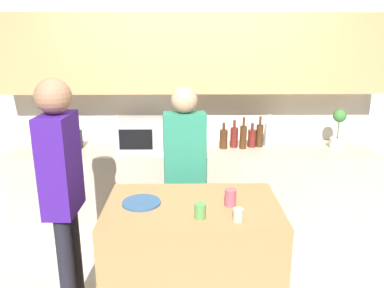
{
  "coord_description": "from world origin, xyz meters",
  "views": [
    {
      "loc": [
        -0.07,
        -2.2,
        1.99
      ],
      "look_at": [
        -0.03,
        0.36,
        1.25
      ],
      "focal_mm": 35.0,
      "sensor_mm": 36.0,
      "label": 1
    }
  ],
  "objects": [
    {
      "name": "potted_plant",
      "position": [
        1.44,
        1.38,
        1.1
      ],
      "size": [
        0.14,
        0.14,
        0.4
      ],
      "color": "silver",
      "rests_on": "back_counter"
    },
    {
      "name": "bottle_1",
      "position": [
        0.41,
        1.43,
        1.01
      ],
      "size": [
        0.08,
        0.08,
        0.28
      ],
      "color": "maroon",
      "rests_on": "back_counter"
    },
    {
      "name": "bottle_3",
      "position": [
        0.6,
        1.44,
        1.0
      ],
      "size": [
        0.08,
        0.08,
        0.24
      ],
      "color": "maroon",
      "rests_on": "back_counter"
    },
    {
      "name": "bottle_4",
      "position": [
        0.67,
        1.45,
        1.03
      ],
      "size": [
        0.07,
        0.07,
        0.31
      ],
      "color": "#472814",
      "rests_on": "back_counter"
    },
    {
      "name": "cup_2",
      "position": [
        0.23,
        0.09,
        0.96
      ],
      "size": [
        0.08,
        0.08,
        0.12
      ],
      "color": "#A85165",
      "rests_on": "kitchen_island"
    },
    {
      "name": "microwave",
      "position": [
        -0.49,
        1.38,
        1.06
      ],
      "size": [
        0.52,
        0.39,
        0.3
      ],
      "color": "#B7BABC",
      "rests_on": "back_counter"
    },
    {
      "name": "back_counter",
      "position": [
        0.0,
        1.39,
        0.45
      ],
      "size": [
        3.6,
        0.62,
        0.91
      ],
      "color": "#B7AD99",
      "rests_on": "ground_plane"
    },
    {
      "name": "back_wall",
      "position": [
        0.0,
        1.66,
        1.54
      ],
      "size": [
        6.4,
        0.4,
        2.7
      ],
      "color": "silver",
      "rests_on": "ground_plane"
    },
    {
      "name": "bottle_2",
      "position": [
        0.5,
        1.38,
        1.03
      ],
      "size": [
        0.07,
        0.07,
        0.32
      ],
      "color": "#472814",
      "rests_on": "back_counter"
    },
    {
      "name": "person_center",
      "position": [
        -0.9,
        0.13,
        1.05
      ],
      "size": [
        0.23,
        0.34,
        1.74
      ],
      "rotation": [
        0.0,
        0.0,
        -1.59
      ],
      "color": "black",
      "rests_on": "ground_plane"
    },
    {
      "name": "kitchen_island",
      "position": [
        -0.03,
        0.11,
        0.45
      ],
      "size": [
        1.18,
        0.73,
        0.9
      ],
      "color": "#B27F4C",
      "rests_on": "ground_plane"
    },
    {
      "name": "toaster",
      "position": [
        -1.25,
        1.38,
        1.0
      ],
      "size": [
        0.26,
        0.16,
        0.18
      ],
      "color": "black",
      "rests_on": "back_counter"
    },
    {
      "name": "cup_0",
      "position": [
        0.02,
        -0.09,
        0.95
      ],
      "size": [
        0.07,
        0.07,
        0.1
      ],
      "color": "#589A4F",
      "rests_on": "kitchen_island"
    },
    {
      "name": "bottle_0",
      "position": [
        0.3,
        1.39,
        1.01
      ],
      "size": [
        0.08,
        0.08,
        0.26
      ],
      "color": "#472814",
      "rests_on": "back_counter"
    },
    {
      "name": "cup_1",
      "position": [
        0.25,
        -0.13,
        0.94
      ],
      "size": [
        0.06,
        0.06,
        0.08
      ],
      "color": "#AEC8A6",
      "rests_on": "kitchen_island"
    },
    {
      "name": "person_left",
      "position": [
        -0.08,
        0.74,
        0.95
      ],
      "size": [
        0.36,
        0.22,
        1.61
      ],
      "rotation": [
        0.0,
        0.0,
        -3.05
      ],
      "color": "black",
      "rests_on": "ground_plane"
    },
    {
      "name": "plate_on_island",
      "position": [
        -0.37,
        0.12,
        0.91
      ],
      "size": [
        0.26,
        0.26,
        0.01
      ],
      "color": "#2D5684",
      "rests_on": "kitchen_island"
    },
    {
      "name": "bottle_5",
      "position": [
        0.77,
        1.46,
        1.03
      ],
      "size": [
        0.09,
        0.09,
        0.33
      ],
      "color": "silver",
      "rests_on": "back_counter"
    }
  ]
}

